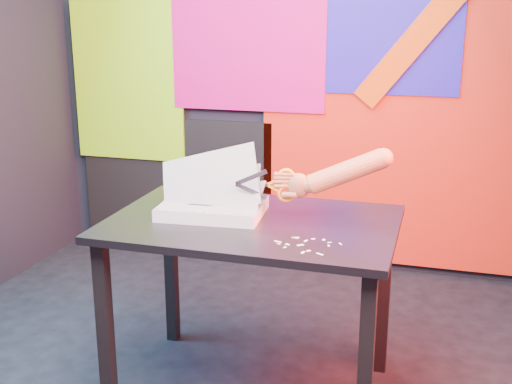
% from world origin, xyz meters
% --- Properties ---
extents(room, '(3.01, 3.01, 2.71)m').
position_xyz_m(room, '(0.00, 0.00, 1.35)').
color(room, black).
rests_on(room, ground).
extents(backdrop, '(2.88, 0.05, 2.08)m').
position_xyz_m(backdrop, '(0.06, 1.46, 0.96)').
color(backdrop, red).
rests_on(backdrop, ground).
extents(work_table, '(1.11, 0.75, 0.75)m').
position_xyz_m(work_table, '(0.21, -0.00, 0.65)').
color(work_table, black).
rests_on(work_table, ground).
extents(printout_stack, '(0.46, 0.33, 0.30)m').
position_xyz_m(printout_stack, '(0.04, 0.02, 0.78)').
color(printout_stack, silver).
rests_on(printout_stack, work_table).
extents(scissors, '(0.23, 0.05, 0.14)m').
position_xyz_m(scissors, '(0.32, 0.04, 0.89)').
color(scissors, silver).
rests_on(scissors, printout_stack).
extents(hand_forearm, '(0.43, 0.13, 0.20)m').
position_xyz_m(hand_forearm, '(0.53, 0.08, 0.94)').
color(hand_forearm, '#B16C49').
rests_on(hand_forearm, work_table).
extents(paper_clippings, '(0.24, 0.16, 0.00)m').
position_xyz_m(paper_clippings, '(0.46, -0.21, 0.75)').
color(paper_clippings, white).
rests_on(paper_clippings, work_table).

